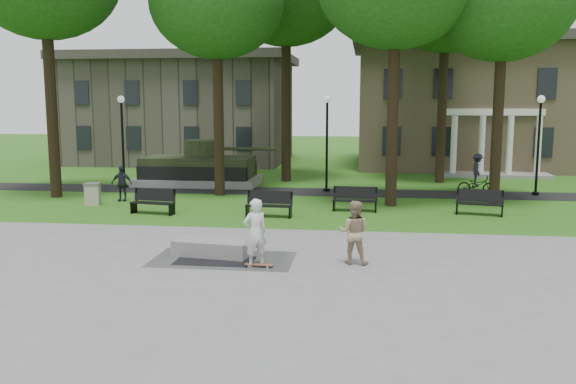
% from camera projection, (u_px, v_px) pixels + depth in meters
% --- Properties ---
extents(ground, '(120.00, 120.00, 0.00)m').
position_uv_depth(ground, '(284.00, 251.00, 18.33)').
color(ground, '#2A5814').
rests_on(ground, ground).
extents(plaza, '(22.00, 16.00, 0.02)m').
position_uv_depth(plaza, '(255.00, 305.00, 13.42)').
color(plaza, gray).
rests_on(plaza, ground).
extents(footpath, '(44.00, 2.60, 0.01)m').
position_uv_depth(footpath, '(316.00, 192.00, 30.11)').
color(footpath, black).
rests_on(footpath, ground).
extents(building_right, '(17.00, 12.00, 8.60)m').
position_uv_depth(building_right, '(477.00, 103.00, 41.96)').
color(building_right, '#9E8460').
rests_on(building_right, ground).
extents(building_left, '(15.00, 10.00, 7.20)m').
position_uv_depth(building_left, '(184.00, 113.00, 45.15)').
color(building_left, '#4C443D').
rests_on(building_left, ground).
extents(tree_1, '(6.20, 6.20, 11.63)m').
position_uv_depth(tree_1, '(217.00, 2.00, 27.86)').
color(tree_1, black).
rests_on(tree_1, ground).
extents(tree_3, '(6.00, 6.00, 11.19)m').
position_uv_depth(tree_3, '(504.00, 1.00, 25.39)').
color(tree_3, black).
rests_on(tree_3, ground).
extents(tree_5, '(6.40, 6.40, 12.44)m').
position_uv_depth(tree_5, '(446.00, 2.00, 32.28)').
color(tree_5, black).
rests_on(tree_5, ground).
extents(lamp_left, '(0.36, 0.36, 4.73)m').
position_uv_depth(lamp_left, '(122.00, 134.00, 31.22)').
color(lamp_left, black).
rests_on(lamp_left, ground).
extents(lamp_mid, '(0.36, 0.36, 4.73)m').
position_uv_depth(lamp_mid, '(327.00, 135.00, 29.92)').
color(lamp_mid, black).
rests_on(lamp_mid, ground).
extents(lamp_right, '(0.36, 0.36, 4.73)m').
position_uv_depth(lamp_right, '(539.00, 137.00, 28.69)').
color(lamp_right, black).
rests_on(lamp_right, ground).
extents(tank_monument, '(7.45, 3.40, 2.40)m').
position_uv_depth(tank_monument, '(199.00, 169.00, 32.74)').
color(tank_monument, gray).
rests_on(tank_monument, ground).
extents(puddle, '(2.20, 1.20, 0.00)m').
position_uv_depth(puddle, '(215.00, 261.00, 17.11)').
color(puddle, black).
rests_on(puddle, plaza).
extents(concrete_block, '(2.32, 1.30, 0.45)m').
position_uv_depth(concrete_block, '(213.00, 247.00, 17.74)').
color(concrete_block, gray).
rests_on(concrete_block, plaza).
extents(skateboard, '(0.79, 0.27, 0.07)m').
position_uv_depth(skateboard, '(259.00, 266.00, 16.50)').
color(skateboard, brown).
rests_on(skateboard, plaza).
extents(skateboarder, '(0.81, 0.74, 1.86)m').
position_uv_depth(skateboarder, '(255.00, 232.00, 16.47)').
color(skateboarder, silver).
rests_on(skateboarder, plaza).
extents(friend_watching, '(0.94, 0.77, 1.76)m').
position_uv_depth(friend_watching, '(354.00, 232.00, 16.72)').
color(friend_watching, '#9E8666').
rests_on(friend_watching, plaza).
extents(pedestrian_walker, '(0.95, 0.42, 1.60)m').
position_uv_depth(pedestrian_walker, '(122.00, 183.00, 27.35)').
color(pedestrian_walker, '#20202B').
rests_on(pedestrian_walker, ground).
extents(cyclist, '(1.79, 1.03, 1.99)m').
position_uv_depth(cyclist, '(477.00, 178.00, 29.25)').
color(cyclist, black).
rests_on(cyclist, ground).
extents(park_bench_0, '(1.85, 0.82, 1.00)m').
position_uv_depth(park_bench_0, '(153.00, 201.00, 24.30)').
color(park_bench_0, black).
rests_on(park_bench_0, ground).
extents(park_bench_1, '(1.82, 0.62, 1.00)m').
position_uv_depth(park_bench_1, '(269.00, 204.00, 23.64)').
color(park_bench_1, black).
rests_on(park_bench_1, ground).
extents(park_bench_2, '(1.82, 0.63, 1.00)m').
position_uv_depth(park_bench_2, '(355.00, 198.00, 24.86)').
color(park_bench_2, black).
rests_on(park_bench_2, ground).
extents(park_bench_3, '(1.85, 0.87, 1.00)m').
position_uv_depth(park_bench_3, '(479.00, 202.00, 24.06)').
color(park_bench_3, black).
rests_on(park_bench_3, ground).
extents(trash_bin, '(0.80, 0.80, 0.96)m').
position_uv_depth(trash_bin, '(93.00, 194.00, 26.32)').
color(trash_bin, '#A69F88').
rests_on(trash_bin, ground).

